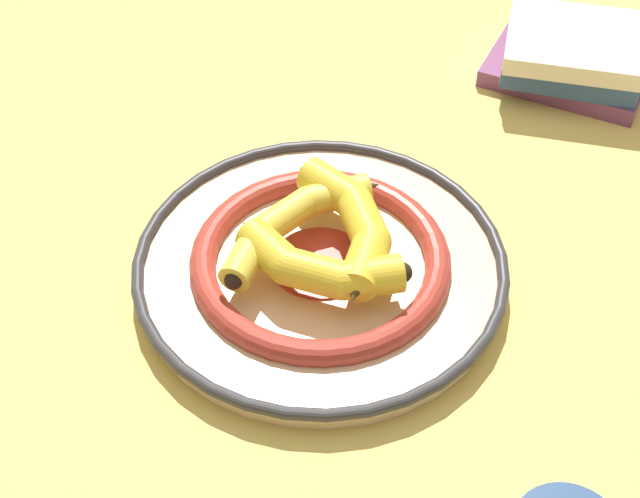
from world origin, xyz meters
name	(u,v)px	position (x,y,z in m)	size (l,w,h in m)	color
ground_plane	(306,294)	(0.00, 0.00, 0.00)	(2.80, 2.80, 0.00)	#E5CC6B
decorative_bowl	(320,264)	(0.00, 0.03, 0.02)	(0.37, 0.37, 0.04)	beige
banana_a	(314,266)	(0.01, -0.01, 0.06)	(0.18, 0.08, 0.04)	yellow
banana_b	(354,225)	(0.02, 0.06, 0.06)	(0.15, 0.15, 0.04)	yellow
banana_c	(293,220)	(-0.04, 0.04, 0.05)	(0.09, 0.20, 0.03)	yellow
book_stack	(570,56)	(0.08, 0.48, 0.03)	(0.21, 0.20, 0.07)	#753D70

